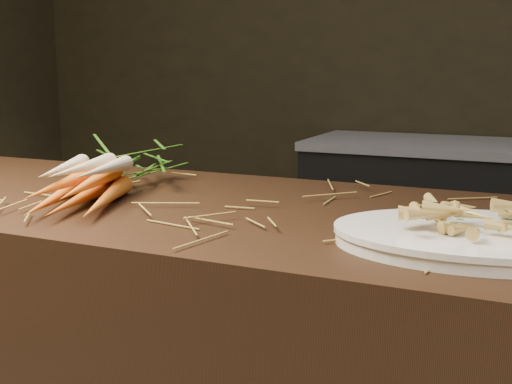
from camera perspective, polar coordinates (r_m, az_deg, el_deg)
back_counter at (r=3.09m, az=21.51°, el=-3.79°), size 1.82×0.62×0.84m
straw_bedding at (r=1.22m, az=4.11°, el=-1.41°), size 1.40×0.60×0.02m
root_veg_bunch at (r=1.44m, az=-13.00°, el=1.92°), size 0.34×0.58×0.11m
serving_platter at (r=1.04m, az=19.32°, el=-4.11°), size 0.49×0.37×0.02m
roasted_veg_heap at (r=1.03m, az=19.45°, el=-2.15°), size 0.24×0.20×0.05m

